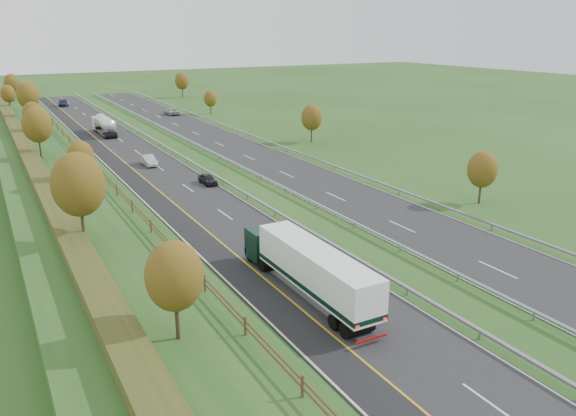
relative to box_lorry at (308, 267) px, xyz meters
The scene contains 19 objects.
ground 41.59m from the box_lorry, 77.78° to the left, with size 400.00×400.00×0.00m, color #22491A.
near_carriageway 45.65m from the box_lorry, 89.01° to the left, with size 10.50×200.00×0.04m, color black.
far_carriageway 48.81m from the box_lorry, 69.23° to the left, with size 10.50×200.00×0.04m, color black.
hard_shoulder 45.74m from the box_lorry, 93.71° to the left, with size 3.00×200.00×0.04m, color black.
lane_markings 46.09m from the box_lorry, 81.01° to the left, with size 26.75×200.00×0.01m.
embankment_left 47.21m from the box_lorry, 104.99° to the left, with size 12.00×200.00×2.00m, color #22491A.
hedge_left 47.75m from the box_lorry, 107.31° to the left, with size 2.20×180.00×1.10m, color #323C18.
fence_left 45.83m from the box_lorry, 99.68° to the left, with size 0.12×189.06×1.20m.
median_barrier_near 46.08m from the box_lorry, 81.90° to the left, with size 0.32×200.00×0.71m.
median_barrier_far 47.07m from the box_lorry, 75.73° to the left, with size 0.32×200.00×0.71m.
outer_barrier_far 51.13m from the box_lorry, 63.14° to the left, with size 0.32×200.00×0.71m.
trees_left 44.03m from the box_lorry, 105.68° to the left, with size 6.64×164.30×7.66m.
trees_far 80.83m from the box_lorry, 67.76° to the left, with size 8.45×118.60×7.12m.
box_lorry is the anchor object (origin of this frame).
road_tanker 75.66m from the box_lorry, 89.37° to the left, with size 2.40×11.22×3.46m.
car_dark_near 33.46m from the box_lorry, 81.54° to the left, with size 1.52×3.77×1.28m, color black.
car_silver_mid 46.91m from the box_lorry, 88.62° to the left, with size 1.55×4.46×1.47m, color #A2A1A6.
car_small_far 122.07m from the box_lorry, 90.03° to the left, with size 2.24×5.50×1.60m, color #12193A.
car_oncoming 96.20m from the box_lorry, 78.25° to the left, with size 2.51×5.44×1.51m, color #AFB0B4.
Camera 1 is at (-20.08, -17.65, 18.80)m, focal length 35.00 mm.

